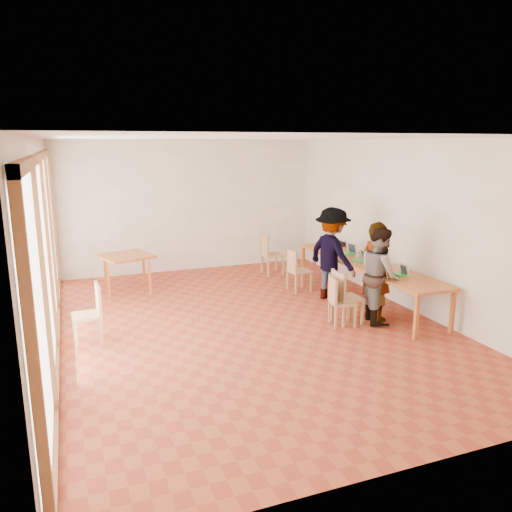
{
  "coord_description": "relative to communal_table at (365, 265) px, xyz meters",
  "views": [
    {
      "loc": [
        -2.64,
        -7.28,
        2.93
      ],
      "look_at": [
        0.22,
        0.24,
        1.1
      ],
      "focal_mm": 35.0,
      "sensor_mm": 36.0,
      "label": 1
    }
  ],
  "objects": [
    {
      "name": "clear_glass",
      "position": [
        -0.18,
        0.86,
        0.09
      ],
      "size": [
        0.07,
        0.07,
        0.09
      ],
      "primitive_type": "cylinder",
      "color": "silver",
      "rests_on": "communal_table"
    },
    {
      "name": "window_wall",
      "position": [
        -5.46,
        -0.46,
        0.8
      ],
      "size": [
        0.1,
        8.0,
        3.0
      ],
      "primitive_type": "cube",
      "color": "white",
      "rests_on": "ground"
    },
    {
      "name": "ground",
      "position": [
        -2.5,
        -0.46,
        -0.7
      ],
      "size": [
        8.0,
        8.0,
        0.0
      ],
      "primitive_type": "plane",
      "color": "#A94A28",
      "rests_on": "ground"
    },
    {
      "name": "ceiling",
      "position": [
        -2.5,
        -0.46,
        2.32
      ],
      "size": [
        6.0,
        8.0,
        0.04
      ],
      "primitive_type": "cube",
      "color": "white",
      "rests_on": "wall_back"
    },
    {
      "name": "person_far",
      "position": [
        -0.55,
        0.29,
        0.18
      ],
      "size": [
        0.9,
        1.26,
        1.77
      ],
      "primitive_type": "imported",
      "rotation": [
        0.0,
        0.0,
        1.8
      ],
      "color": "gray",
      "rests_on": "ground"
    },
    {
      "name": "laptop_near",
      "position": [
        0.05,
        -1.02,
        0.1
      ],
      "size": [
        0.2,
        0.23,
        0.19
      ],
      "rotation": [
        0.0,
        0.0,
        -0.02
      ],
      "color": "green",
      "rests_on": "communal_table"
    },
    {
      "name": "chair_near",
      "position": [
        -1.02,
        -0.92,
        -0.15
      ],
      "size": [
        0.43,
        0.43,
        0.48
      ],
      "rotation": [
        0.0,
        0.0,
        0.03
      ],
      "color": "tan",
      "rests_on": "ground"
    },
    {
      "name": "person_near",
      "position": [
        -0.39,
        -0.92,
        0.13
      ],
      "size": [
        0.54,
        0.69,
        1.67
      ],
      "primitive_type": "imported",
      "rotation": [
        0.0,
        0.0,
        1.82
      ],
      "color": "gray",
      "rests_on": "ground"
    },
    {
      "name": "laptop_mid",
      "position": [
        -0.02,
        0.12,
        0.11
      ],
      "size": [
        0.29,
        0.31,
        0.23
      ],
      "rotation": [
        0.0,
        0.0,
        -0.22
      ],
      "color": "green",
      "rests_on": "communal_table"
    },
    {
      "name": "chair_empty",
      "position": [
        -0.95,
        2.47,
        -0.13
      ],
      "size": [
        0.44,
        0.44,
        0.49
      ],
      "rotation": [
        0.0,
        0.0,
        0.02
      ],
      "color": "tan",
      "rests_on": "ground"
    },
    {
      "name": "yellow_mug",
      "position": [
        -0.28,
        0.87,
        0.1
      ],
      "size": [
        0.14,
        0.14,
        0.1
      ],
      "primitive_type": "imported",
      "rotation": [
        0.0,
        0.0,
        0.1
      ],
      "color": "#FC9F2B",
      "rests_on": "communal_table"
    },
    {
      "name": "wall_front",
      "position": [
        -2.5,
        -4.46,
        0.8
      ],
      "size": [
        6.0,
        0.1,
        3.0
      ],
      "primitive_type": "cube",
      "color": "white",
      "rests_on": "ground"
    },
    {
      "name": "laptop_far",
      "position": [
        0.12,
        0.75,
        0.11
      ],
      "size": [
        0.28,
        0.31,
        0.22
      ],
      "rotation": [
        0.0,
        0.0,
        0.23
      ],
      "color": "green",
      "rests_on": "communal_table"
    },
    {
      "name": "condiment_cup",
      "position": [
        0.08,
        0.41,
        0.08
      ],
      "size": [
        0.08,
        0.08,
        0.06
      ],
      "primitive_type": "cylinder",
      "color": "white",
      "rests_on": "communal_table"
    },
    {
      "name": "wall_right",
      "position": [
        0.5,
        -0.46,
        0.8
      ],
      "size": [
        0.1,
        8.0,
        3.0
      ],
      "primitive_type": "cube",
      "color": "white",
      "rests_on": "ground"
    },
    {
      "name": "green_bottle",
      "position": [
        -0.08,
        -0.11,
        0.19
      ],
      "size": [
        0.07,
        0.07,
        0.28
      ],
      "primitive_type": "cylinder",
      "color": "#237841",
      "rests_on": "communal_table"
    },
    {
      "name": "chair_mid",
      "position": [
        -1.15,
        -0.98,
        -0.2
      ],
      "size": [
        0.45,
        0.45,
        0.43
      ],
      "rotation": [
        0.0,
        0.0,
        -0.19
      ],
      "color": "tan",
      "rests_on": "ground"
    },
    {
      "name": "person_mid",
      "position": [
        -0.4,
        -1.04,
        0.1
      ],
      "size": [
        0.81,
        0.92,
        1.6
      ],
      "primitive_type": "imported",
      "rotation": [
        0.0,
        0.0,
        1.27
      ],
      "color": "gray",
      "rests_on": "ground"
    },
    {
      "name": "black_pouch",
      "position": [
        0.32,
        1.51,
        0.09
      ],
      "size": [
        0.16,
        0.26,
        0.09
      ],
      "primitive_type": "cube",
      "color": "black",
      "rests_on": "communal_table"
    },
    {
      "name": "chair_far",
      "position": [
        -0.97,
        1.0,
        -0.17
      ],
      "size": [
        0.43,
        0.43,
        0.46
      ],
      "rotation": [
        0.0,
        0.0,
        0.07
      ],
      "color": "tan",
      "rests_on": "ground"
    },
    {
      "name": "side_table",
      "position": [
        -4.12,
        2.22,
        -0.03
      ],
      "size": [
        0.9,
        0.9,
        0.75
      ],
      "rotation": [
        0.0,
        0.0,
        0.34
      ],
      "color": "#B75E28",
      "rests_on": "ground"
    },
    {
      "name": "chair_spare",
      "position": [
        -4.9,
        -0.27,
        -0.16
      ],
      "size": [
        0.44,
        0.44,
        0.47
      ],
      "rotation": [
        0.0,
        0.0,
        3.21
      ],
      "color": "tan",
      "rests_on": "ground"
    },
    {
      "name": "pink_phone",
      "position": [
        -0.07,
        -0.03,
        0.05
      ],
      "size": [
        0.05,
        0.1,
        0.01
      ],
      "primitive_type": "cube",
      "color": "#EF4C77",
      "rests_on": "communal_table"
    },
    {
      "name": "communal_table",
      "position": [
        0.0,
        0.0,
        0.0
      ],
      "size": [
        0.8,
        4.0,
        0.75
      ],
      "color": "#B75E28",
      "rests_on": "ground"
    },
    {
      "name": "wall_back",
      "position": [
        -2.5,
        3.54,
        0.8
      ],
      "size": [
        6.0,
        0.1,
        3.0
      ],
      "primitive_type": "cube",
      "color": "white",
      "rests_on": "ground"
    }
  ]
}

